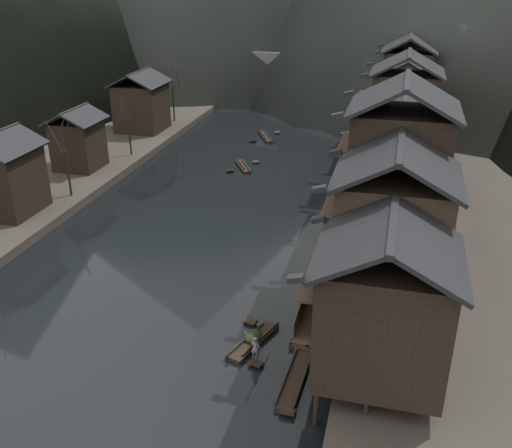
% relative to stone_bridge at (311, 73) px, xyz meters
% --- Properties ---
extents(water, '(300.00, 300.00, 0.00)m').
position_rel_stone_bridge_xyz_m(water, '(0.00, -72.00, -5.11)').
color(water, black).
rests_on(water, ground).
extents(left_bank, '(40.00, 200.00, 1.20)m').
position_rel_stone_bridge_xyz_m(left_bank, '(-35.00, -32.00, -4.51)').
color(left_bank, '#2D2823').
rests_on(left_bank, ground).
extents(stilt_houses, '(9.00, 67.60, 16.94)m').
position_rel_stone_bridge_xyz_m(stilt_houses, '(17.28, -52.59, 3.90)').
color(stilt_houses, black).
rests_on(stilt_houses, ground).
extents(left_houses, '(8.10, 53.20, 8.73)m').
position_rel_stone_bridge_xyz_m(left_houses, '(-20.50, -51.88, 0.55)').
color(left_houses, black).
rests_on(left_houses, left_bank).
extents(bare_trees, '(3.81, 63.01, 7.63)m').
position_rel_stone_bridge_xyz_m(bare_trees, '(-17.00, -55.64, 1.59)').
color(bare_trees, black).
rests_on(bare_trees, left_bank).
extents(moored_sampans, '(2.86, 49.05, 0.47)m').
position_rel_stone_bridge_xyz_m(moored_sampans, '(12.21, -57.02, -4.91)').
color(moored_sampans, black).
rests_on(moored_sampans, water).
extents(midriver_boats, '(10.72, 36.60, 0.45)m').
position_rel_stone_bridge_xyz_m(midriver_boats, '(0.60, -24.97, -4.91)').
color(midriver_boats, black).
rests_on(midriver_boats, water).
extents(stone_bridge, '(40.00, 6.00, 9.00)m').
position_rel_stone_bridge_xyz_m(stone_bridge, '(0.00, 0.00, 0.00)').
color(stone_bridge, '#4C4C4F').
rests_on(stone_bridge, ground).
extents(hero_sampan, '(2.70, 5.44, 0.44)m').
position_rel_stone_bridge_xyz_m(hero_sampan, '(8.82, -75.98, -4.91)').
color(hero_sampan, black).
rests_on(hero_sampan, water).
extents(cargo_heap, '(1.20, 1.57, 0.72)m').
position_rel_stone_bridge_xyz_m(cargo_heap, '(8.74, -75.74, -4.31)').
color(cargo_heap, black).
rests_on(cargo_heap, hero_sampan).
extents(boatman, '(0.65, 0.45, 1.73)m').
position_rel_stone_bridge_xyz_m(boatman, '(9.45, -77.78, -3.80)').
color(boatman, slate).
rests_on(boatman, hero_sampan).
extents(bamboo_pole, '(1.37, 1.86, 3.23)m').
position_rel_stone_bridge_xyz_m(bamboo_pole, '(9.65, -77.78, -1.32)').
color(bamboo_pole, '#8C7A51').
rests_on(bamboo_pole, boatman).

